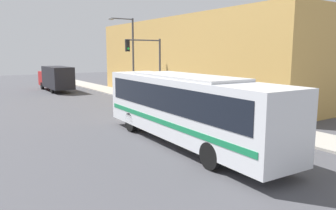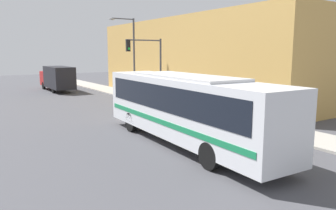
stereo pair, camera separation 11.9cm
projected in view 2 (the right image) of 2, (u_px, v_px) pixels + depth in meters
ground_plane at (205, 151)px, 15.07m from camera, size 120.00×120.00×0.00m
sidewalk at (128, 94)px, 34.79m from camera, size 2.85×70.00×0.13m
building_facade at (191, 59)px, 32.22m from camera, size 6.00×27.43×7.68m
city_bus at (185, 105)px, 15.82m from camera, size 3.01×12.46×3.43m
delivery_truck at (57, 78)px, 38.27m from camera, size 2.22×8.02×2.88m
fire_hydrant at (207, 111)px, 22.69m from camera, size 0.22×0.30×0.72m
traffic_light_pole at (149, 60)px, 26.83m from camera, size 3.28×0.35×5.48m
parking_meter at (189, 101)px, 24.28m from camera, size 0.14×0.14×1.18m
street_lamp at (131, 51)px, 31.32m from camera, size 2.59×0.28×7.55m
pedestrian_near_corner at (185, 97)px, 26.08m from camera, size 0.34×0.34×1.71m
pedestrian_mid_block at (187, 97)px, 26.16m from camera, size 0.34×0.34×1.67m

